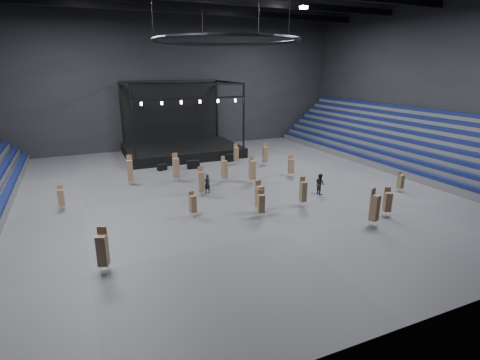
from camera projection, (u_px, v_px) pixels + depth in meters
name	position (u px, v px, depth m)	size (l,w,h in m)	color
floor	(228.00, 189.00, 34.79)	(50.00, 50.00, 0.00)	#454547
wall_back	(168.00, 82.00, 50.54)	(50.00, 0.20, 18.00)	black
wall_front	(439.00, 121.00, 13.82)	(50.00, 0.20, 18.00)	black
wall_right	(433.00, 85.00, 41.90)	(0.20, 42.00, 18.00)	black
bleachers_right	(411.00, 150.00, 43.21)	(7.20, 40.00, 6.40)	#4B4B4E
stage	(180.00, 143.00, 48.57)	(14.00, 10.00, 9.20)	black
truss_ring	(226.00, 41.00, 31.02)	(12.30, 12.30, 5.15)	black
flight_case_left	(162.00, 167.00, 41.07)	(1.03, 0.52, 0.69)	black
flight_case_mid	(193.00, 164.00, 41.77)	(1.37, 0.68, 0.91)	black
flight_case_right	(231.00, 158.00, 44.97)	(1.33, 0.67, 0.89)	black
chair_stack_0	(252.00, 169.00, 36.16)	(0.56, 0.56, 2.72)	silver
chair_stack_1	(224.00, 169.00, 36.69)	(0.61, 0.61, 2.58)	silver
chair_stack_2	(130.00, 170.00, 35.78)	(0.55, 0.55, 2.90)	silver
chair_stack_3	(103.00, 249.00, 20.38)	(0.70, 0.70, 2.63)	silver
chair_stack_4	(401.00, 181.00, 33.75)	(0.49, 0.49, 1.90)	silver
chair_stack_5	(375.00, 207.00, 26.36)	(0.66, 0.66, 2.80)	silver
chair_stack_6	(236.00, 154.00, 43.12)	(0.48, 0.48, 2.47)	silver
chair_stack_7	(201.00, 181.00, 32.65)	(0.50, 0.50, 2.63)	silver
chair_stack_8	(388.00, 201.00, 28.19)	(0.65, 0.65, 2.26)	silver
chair_stack_9	(259.00, 196.00, 28.93)	(0.61, 0.61, 2.55)	silver
chair_stack_10	(265.00, 154.00, 42.78)	(0.54, 0.54, 2.61)	silver
chair_stack_11	(61.00, 197.00, 29.58)	(0.46, 0.46, 1.99)	silver
chair_stack_12	(261.00, 203.00, 28.01)	(0.53, 0.53, 2.13)	silver
chair_stack_13	(303.00, 191.00, 30.27)	(0.51, 0.51, 2.45)	silver
chair_stack_14	(193.00, 204.00, 28.12)	(0.52, 0.52, 1.99)	silver
chair_stack_15	(176.00, 167.00, 36.72)	(0.58, 0.58, 2.85)	silver
chair_stack_16	(291.00, 166.00, 38.31)	(0.66, 0.66, 2.27)	silver
man_center	(207.00, 184.00, 33.50)	(0.64, 0.42, 1.75)	black
crew_member	(320.00, 184.00, 33.30)	(0.91, 0.71, 1.87)	black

